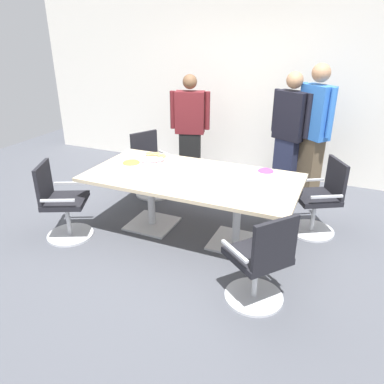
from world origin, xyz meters
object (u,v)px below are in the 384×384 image
(office_chair_3, at_px, (260,264))
(person_standing_2, at_px, (313,131))
(person_standing_1, at_px, (289,133))
(person_standing_0, at_px, (190,128))
(snack_bowl_candy_mix, at_px, (266,173))
(conference_table, at_px, (192,186))
(napkin_pile, at_px, (205,180))
(donut_platter, at_px, (151,158))
(office_chair_2, at_px, (61,205))
(office_chair_1, at_px, (151,168))
(office_chair_0, at_px, (320,201))
(snack_bowl_chips_yellow, at_px, (131,164))
(plate_stack, at_px, (247,195))

(office_chair_3, distance_m, person_standing_2, 2.57)
(person_standing_2, bearing_deg, office_chair_3, 128.00)
(person_standing_1, bearing_deg, person_standing_0, 28.84)
(person_standing_0, bearing_deg, snack_bowl_candy_mix, 123.99)
(person_standing_0, bearing_deg, conference_table, 98.41)
(napkin_pile, bearing_deg, conference_table, 149.55)
(donut_platter, bearing_deg, office_chair_2, -124.27)
(person_standing_0, bearing_deg, person_standing_2, 165.96)
(office_chair_2, bearing_deg, person_standing_2, 107.24)
(office_chair_1, distance_m, office_chair_2, 1.55)
(office_chair_2, bearing_deg, office_chair_0, 90.08)
(conference_table, relative_size, office_chair_3, 2.64)
(office_chair_0, bearing_deg, office_chair_2, 85.63)
(snack_bowl_chips_yellow, bearing_deg, office_chair_3, -24.76)
(conference_table, height_order, snack_bowl_candy_mix, snack_bowl_candy_mix)
(person_standing_1, distance_m, person_standing_2, 0.33)
(office_chair_0, xyz_separation_m, plate_stack, (-0.63, -0.97, 0.37))
(office_chair_1, relative_size, office_chair_2, 1.00)
(conference_table, xyz_separation_m, office_chair_1, (-1.04, 0.86, -0.22))
(conference_table, distance_m, person_standing_0, 1.73)
(conference_table, height_order, office_chair_0, office_chair_0)
(office_chair_3, distance_m, plate_stack, 0.74)
(office_chair_3, bearing_deg, plate_stack, 66.55)
(office_chair_0, distance_m, person_standing_2, 1.17)
(snack_bowl_candy_mix, relative_size, snack_bowl_chips_yellow, 0.84)
(person_standing_2, distance_m, snack_bowl_candy_mix, 1.36)
(office_chair_2, relative_size, napkin_pile, 5.66)
(person_standing_2, distance_m, donut_platter, 2.25)
(conference_table, xyz_separation_m, person_standing_2, (1.10, 1.63, 0.37))
(office_chair_2, bearing_deg, office_chair_3, 59.24)
(office_chair_1, distance_m, snack_bowl_chips_yellow, 1.02)
(person_standing_1, xyz_separation_m, snack_bowl_chips_yellow, (-1.55, -1.69, -0.13))
(office_chair_1, distance_m, person_standing_0, 0.89)
(office_chair_0, xyz_separation_m, donut_platter, (-2.08, -0.34, 0.36))
(conference_table, distance_m, office_chair_3, 1.37)
(conference_table, height_order, office_chair_3, office_chair_3)
(office_chair_2, relative_size, snack_bowl_chips_yellow, 3.78)
(conference_table, xyz_separation_m, snack_bowl_chips_yellow, (-0.78, -0.04, 0.17))
(person_standing_1, distance_m, donut_platter, 2.01)
(office_chair_0, relative_size, snack_bowl_candy_mix, 4.51)
(office_chair_0, bearing_deg, snack_bowl_chips_yellow, 78.02)
(person_standing_2, bearing_deg, person_standing_1, 34.89)
(office_chair_2, height_order, plate_stack, office_chair_2)
(person_standing_1, bearing_deg, office_chair_2, 72.27)
(conference_table, xyz_separation_m, person_standing_1, (0.77, 1.66, 0.30))
(office_chair_2, relative_size, person_standing_1, 0.52)
(conference_table, distance_m, snack_bowl_candy_mix, 0.85)
(person_standing_0, height_order, plate_stack, person_standing_0)
(person_standing_2, relative_size, snack_bowl_chips_yellow, 7.81)
(conference_table, distance_m, donut_platter, 0.79)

